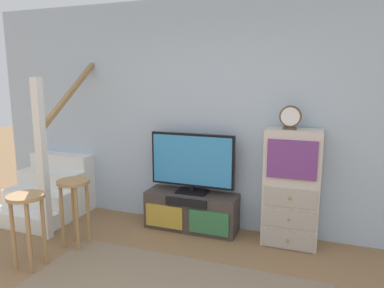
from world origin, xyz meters
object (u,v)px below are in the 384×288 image
at_px(television, 192,162).
at_px(bar_stool_near, 27,214).
at_px(media_console, 191,211).
at_px(side_cabinet, 292,188).
at_px(desk_clock, 290,118).
at_px(bar_stool_far, 74,198).

height_order(television, bar_stool_near, television).
bearing_deg(bar_stool_near, media_console, 49.80).
distance_m(television, side_cabinet, 1.16).
bearing_deg(media_console, desk_clock, -0.25).
distance_m(side_cabinet, desk_clock, 0.76).
height_order(media_console, bar_stool_near, bar_stool_near).
xyz_separation_m(side_cabinet, desk_clock, (-0.05, -0.01, 0.76)).
bearing_deg(bar_stool_far, desk_clock, 21.51).
relative_size(side_cabinet, desk_clock, 5.11).
xyz_separation_m(desk_clock, bar_stool_far, (-2.11, -0.83, -0.85)).
height_order(side_cabinet, bar_stool_far, side_cabinet).
bearing_deg(side_cabinet, media_console, -179.49).
height_order(bar_stool_near, bar_stool_far, bar_stool_far).
bearing_deg(television, bar_stool_near, -129.70).
xyz_separation_m(media_console, television, (-0.00, 0.02, 0.60)).
bearing_deg(bar_stool_far, media_console, 39.42).
bearing_deg(media_console, side_cabinet, 0.51).
height_order(television, side_cabinet, side_cabinet).
bearing_deg(bar_stool_near, desk_clock, 31.12).
relative_size(media_console, bar_stool_far, 1.50).
bearing_deg(media_console, bar_stool_near, -130.20).
xyz_separation_m(side_cabinet, bar_stool_far, (-2.16, -0.85, -0.09)).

